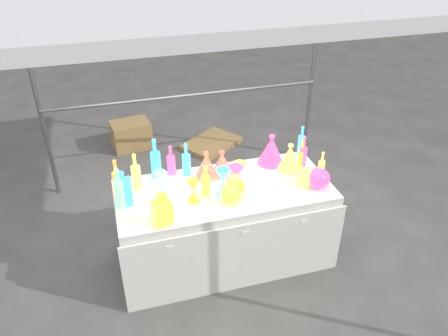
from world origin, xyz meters
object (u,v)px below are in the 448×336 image
object	(u,v)px
hourglass_0	(193,191)
lampshade_0	(206,164)
cardboard_box_closed	(131,135)
display_table	(224,224)
decanter_0	(161,208)
globe_0	(231,195)

from	to	relation	value
hourglass_0	lampshade_0	world-z (taller)	lampshade_0
cardboard_box_closed	hourglass_0	world-z (taller)	hourglass_0
display_table	lampshade_0	world-z (taller)	lampshade_0
hourglass_0	display_table	bearing A→B (deg)	19.06
cardboard_box_closed	decanter_0	world-z (taller)	decanter_0
hourglass_0	globe_0	bearing A→B (deg)	-17.86
decanter_0	lampshade_0	size ratio (longest dim) A/B	1.18
hourglass_0	lampshade_0	xyz separation A→B (m)	(0.19, 0.33, 0.02)
cardboard_box_closed	decanter_0	distance (m)	2.75
decanter_0	globe_0	bearing A→B (deg)	-1.00
hourglass_0	lampshade_0	distance (m)	0.38
cardboard_box_closed	globe_0	xyz separation A→B (m)	(0.59, -2.54, 0.64)
lampshade_0	decanter_0	bearing A→B (deg)	-140.81
hourglass_0	lampshade_0	bearing A→B (deg)	60.21
cardboard_box_closed	lampshade_0	xyz separation A→B (m)	(0.50, -2.11, 0.69)
display_table	lampshade_0	distance (m)	0.56
cardboard_box_closed	lampshade_0	size ratio (longest dim) A/B	2.04
hourglass_0	globe_0	xyz separation A→B (m)	(0.28, -0.09, -0.03)
display_table	globe_0	xyz separation A→B (m)	(-0.00, -0.19, 0.44)
decanter_0	hourglass_0	bearing A→B (deg)	22.90
globe_0	decanter_0	bearing A→B (deg)	-168.70
display_table	cardboard_box_closed	distance (m)	2.43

